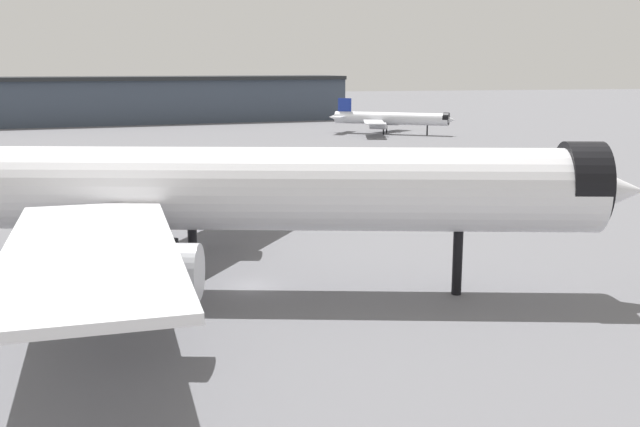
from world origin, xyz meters
The scene contains 5 objects.
ground centered at (0.00, 0.00, 0.00)m, with size 900.00×900.00×0.00m, color slate.
airliner_near_gate centered at (-2.85, -0.83, 8.40)m, with size 66.58×59.47×19.06m.
airliner_far_taxiway centered at (56.39, 128.18, 4.14)m, with size 31.37×28.04×9.41m.
terminal_building centered at (-45.89, 181.02, 7.50)m, with size 206.82×46.78×23.39m.
service_truck_front centered at (-7.22, 39.99, 1.59)m, with size 5.83×5.01×3.00m.
Camera 1 is at (-8.06, -58.05, 18.07)m, focal length 40.93 mm.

